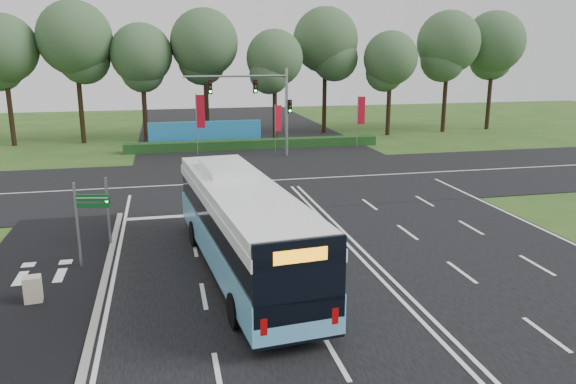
% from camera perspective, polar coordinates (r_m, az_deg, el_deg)
% --- Properties ---
extents(ground, '(120.00, 120.00, 0.00)m').
position_cam_1_polar(ground, '(25.90, 5.34, -4.69)').
color(ground, '#274F1A').
rests_on(ground, ground).
extents(road_main, '(20.00, 120.00, 0.04)m').
position_cam_1_polar(road_main, '(25.90, 5.34, -4.65)').
color(road_main, black).
rests_on(road_main, ground).
extents(road_cross, '(120.00, 14.00, 0.05)m').
position_cam_1_polar(road_cross, '(37.06, -0.33, 1.23)').
color(road_cross, black).
rests_on(road_cross, ground).
extents(bike_path, '(5.00, 18.00, 0.06)m').
position_cam_1_polar(bike_path, '(22.46, -24.33, -8.92)').
color(bike_path, black).
rests_on(bike_path, ground).
extents(kerb_strip, '(0.25, 18.00, 0.12)m').
position_cam_1_polar(kerb_strip, '(22.06, -18.17, -8.67)').
color(kerb_strip, gray).
rests_on(kerb_strip, ground).
extents(city_bus, '(4.02, 13.31, 3.76)m').
position_cam_1_polar(city_bus, '(21.30, -4.63, -3.54)').
color(city_bus, '#5AA6D0').
rests_on(city_bus, ground).
extents(pedestrian_signal, '(0.27, 0.40, 3.07)m').
position_cam_1_polar(pedestrian_signal, '(25.55, -17.83, -1.67)').
color(pedestrian_signal, gray).
rests_on(pedestrian_signal, ground).
extents(street_sign, '(1.34, 0.33, 3.47)m').
position_cam_1_polar(street_sign, '(23.10, -19.94, -2.09)').
color(street_sign, gray).
rests_on(street_sign, ground).
extents(utility_cabinet, '(0.63, 0.54, 0.96)m').
position_cam_1_polar(utility_cabinet, '(21.17, -24.49, -9.04)').
color(utility_cabinet, '#BAB295').
rests_on(utility_cabinet, ground).
extents(banner_flag_left, '(0.71, 0.26, 4.99)m').
position_cam_1_polar(banner_flag_left, '(46.21, -8.99, 7.70)').
color(banner_flag_left, gray).
rests_on(banner_flag_left, ground).
extents(banner_flag_mid, '(0.59, 0.12, 4.02)m').
position_cam_1_polar(banner_flag_mid, '(46.91, -1.07, 7.24)').
color(banner_flag_mid, gray).
rests_on(banner_flag_mid, ground).
extents(banner_flag_right, '(0.65, 0.21, 4.52)m').
position_cam_1_polar(banner_flag_right, '(49.92, 7.36, 7.91)').
color(banner_flag_right, gray).
rests_on(banner_flag_right, ground).
extents(traffic_light_gantry, '(8.41, 0.28, 7.00)m').
position_cam_1_polar(traffic_light_gantry, '(44.64, -2.42, 9.48)').
color(traffic_light_gantry, gray).
rests_on(traffic_light_gantry, ground).
extents(hedge, '(22.00, 1.20, 0.80)m').
position_cam_1_polar(hedge, '(49.04, -3.44, 4.88)').
color(hedge, '#143613').
rests_on(hedge, ground).
extents(blue_hoarding, '(10.00, 0.30, 2.20)m').
position_cam_1_polar(blue_hoarding, '(50.94, -8.38, 5.90)').
color(blue_hoarding, '#217CB6').
rests_on(blue_hoarding, ground).
extents(eucalyptus_row, '(53.66, 8.90, 12.66)m').
position_cam_1_polar(eucalyptus_row, '(55.31, -1.37, 14.64)').
color(eucalyptus_row, black).
rests_on(eucalyptus_row, ground).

